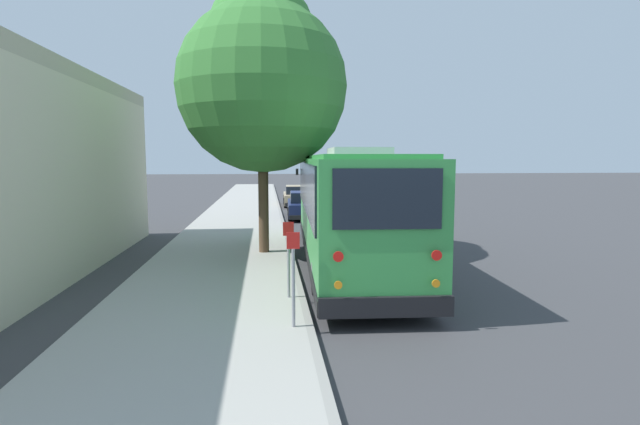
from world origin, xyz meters
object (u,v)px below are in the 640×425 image
(parked_sedan_tan, at_px, (298,196))
(street_tree, at_px, (262,76))
(shuttle_bus, at_px, (348,203))
(parked_sedan_navy, at_px, (305,206))
(sign_post_far, at_px, (289,259))
(sign_post_near, at_px, (293,279))

(parked_sedan_tan, height_order, street_tree, street_tree)
(shuttle_bus, relative_size, street_tree, 1.40)
(shuttle_bus, xyz_separation_m, parked_sedan_navy, (11.09, 0.35, -1.12))
(shuttle_bus, relative_size, parked_sedan_tan, 2.67)
(sign_post_far, bearing_deg, street_tree, 5.76)
(parked_sedan_navy, relative_size, parked_sedan_tan, 0.99)
(parked_sedan_navy, height_order, street_tree, street_tree)
(shuttle_bus, distance_m, sign_post_near, 5.93)
(sign_post_near, bearing_deg, parked_sedan_tan, -3.79)
(parked_sedan_navy, bearing_deg, parked_sedan_tan, 1.43)
(sign_post_near, xyz_separation_m, sign_post_far, (1.82, -0.00, -0.03))
(shuttle_bus, height_order, parked_sedan_tan, shuttle_bus)
(street_tree, distance_m, sign_post_far, 6.93)
(sign_post_near, distance_m, sign_post_far, 1.82)
(shuttle_bus, bearing_deg, street_tree, 60.25)
(parked_sedan_tan, bearing_deg, shuttle_bus, -177.81)
(sign_post_near, bearing_deg, street_tree, 4.28)
(shuttle_bus, distance_m, parked_sedan_tan, 17.65)
(street_tree, xyz_separation_m, sign_post_near, (-7.07, -0.53, -4.46))
(shuttle_bus, xyz_separation_m, sign_post_near, (-5.59, 1.84, -0.75))
(parked_sedan_tan, bearing_deg, sign_post_far, 177.10)
(shuttle_bus, bearing_deg, parked_sedan_tan, 3.41)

